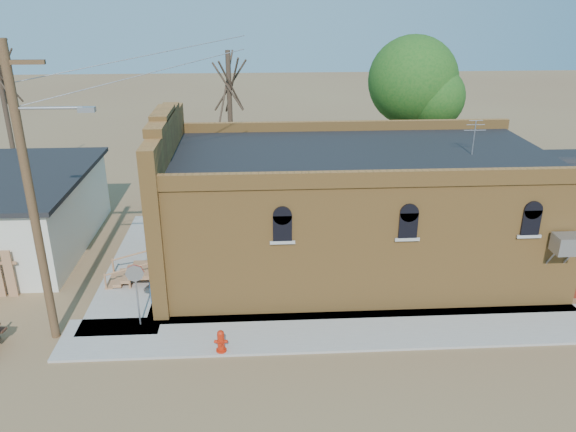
{
  "coord_description": "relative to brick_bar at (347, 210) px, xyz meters",
  "views": [
    {
      "loc": [
        -1.76,
        -14.15,
        10.19
      ],
      "look_at": [
        -0.65,
        4.92,
        2.4
      ],
      "focal_mm": 35.0,
      "sensor_mm": 36.0,
      "label": 1
    }
  ],
  "objects": [
    {
      "name": "ground",
      "position": [
        -1.64,
        -5.49,
        -2.34
      ],
      "size": [
        120.0,
        120.0,
        0.0
      ],
      "primitive_type": "plane",
      "color": "brown",
      "rests_on": "ground"
    },
    {
      "name": "sidewalk_south",
      "position": [
        -0.14,
        -4.59,
        -2.3
      ],
      "size": [
        19.0,
        2.2,
        0.08
      ],
      "primitive_type": "cube",
      "color": "#9E9991",
      "rests_on": "ground"
    },
    {
      "name": "sidewalk_west",
      "position": [
        -7.94,
        0.51,
        -2.3
      ],
      "size": [
        2.6,
        10.0,
        0.08
      ],
      "primitive_type": "cube",
      "color": "#9E9991",
      "rests_on": "ground"
    },
    {
      "name": "brick_bar",
      "position": [
        0.0,
        0.0,
        0.0
      ],
      "size": [
        16.4,
        7.97,
        6.3
      ],
      "color": "#A97133",
      "rests_on": "ground"
    },
    {
      "name": "utility_pole",
      "position": [
        -9.79,
        -4.29,
        2.43
      ],
      "size": [
        3.12,
        0.26,
        9.0
      ],
      "color": "#482B1D",
      "rests_on": "ground"
    },
    {
      "name": "tree_bare_near",
      "position": [
        -4.64,
        7.51,
        3.62
      ],
      "size": [
        2.8,
        2.8,
        7.65
      ],
      "color": "#483429",
      "rests_on": "ground"
    },
    {
      "name": "tree_leafy",
      "position": [
        4.36,
        8.01,
        3.59
      ],
      "size": [
        4.4,
        4.4,
        8.15
      ],
      "color": "#483429",
      "rests_on": "ground"
    },
    {
      "name": "fire_hydrant",
      "position": [
        -4.58,
        -5.5,
        -1.91
      ],
      "size": [
        0.42,
        0.41,
        0.72
      ],
      "rotation": [
        0.0,
        0.0,
        -0.31
      ],
      "color": "red",
      "rests_on": "sidewalk_south"
    },
    {
      "name": "stop_sign",
      "position": [
        -7.28,
        -3.89,
        -0.61
      ],
      "size": [
        0.58,
        0.13,
        2.15
      ],
      "rotation": [
        0.0,
        0.0,
        -0.27
      ],
      "color": "#949499",
      "rests_on": "sidewalk_south"
    },
    {
      "name": "trash_barrel",
      "position": [
        -6.94,
        -2.45,
        -1.89
      ],
      "size": [
        0.59,
        0.59,
        0.75
      ],
      "primitive_type": "cylinder",
      "rotation": [
        0.0,
        0.0,
        0.26
      ],
      "color": "#1C548D",
      "rests_on": "sidewalk_west"
    }
  ]
}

